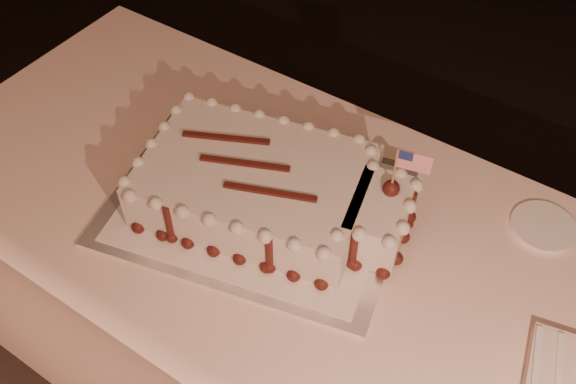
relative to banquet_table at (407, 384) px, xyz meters
The scene contains 5 objects.
banquet_table is the anchor object (origin of this frame).
cake_board 0.56m from the banquet_table, behind, with size 0.61×0.46×0.01m, color white.
doily 0.56m from the banquet_table, behind, with size 0.54×0.41×0.00m, color white.
sheet_cake 0.58m from the banquet_table, behind, with size 0.60×0.41×0.23m.
side_plate 0.49m from the banquet_table, 67.68° to the left, with size 0.13×0.13×0.01m, color white.
Camera 1 is at (0.13, -0.10, 1.80)m, focal length 40.00 mm.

